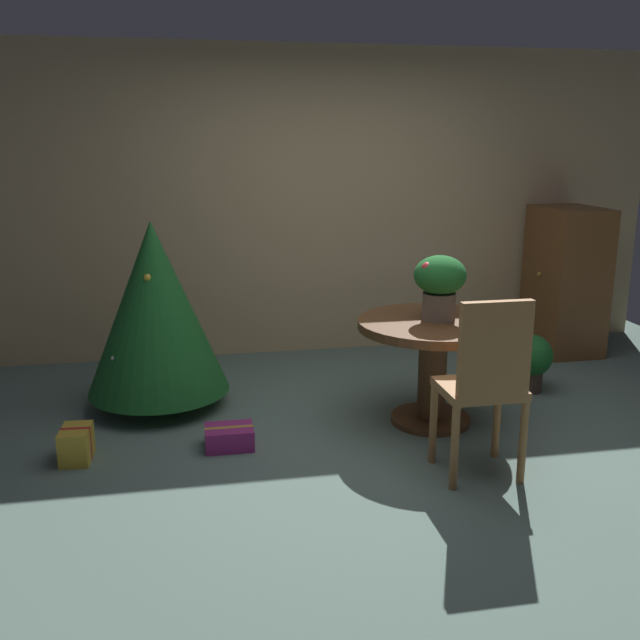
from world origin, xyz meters
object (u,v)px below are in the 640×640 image
at_px(potted_plant, 531,359).
at_px(gift_box_purple, 229,437).
at_px(holiday_tree, 155,308).
at_px(wooden_cabinet, 565,280).
at_px(wooden_chair_near, 486,379).
at_px(round_dining_table, 433,348).
at_px(flower_vase, 439,282).
at_px(gift_box_gold, 76,444).

bearing_deg(potted_plant, gift_box_purple, -165.66).
distance_m(holiday_tree, wooden_cabinet, 3.57).
bearing_deg(wooden_chair_near, round_dining_table, 90.00).
height_order(round_dining_table, wooden_cabinet, wooden_cabinet).
height_order(round_dining_table, wooden_chair_near, wooden_chair_near).
distance_m(flower_vase, holiday_tree, 1.94).
xyz_separation_m(flower_vase, wooden_cabinet, (1.67, 1.36, -0.32)).
distance_m(round_dining_table, gift_box_purple, 1.44).
relative_size(round_dining_table, holiday_tree, 0.76).
height_order(gift_box_purple, wooden_cabinet, wooden_cabinet).
distance_m(round_dining_table, wooden_chair_near, 0.83).
relative_size(gift_box_purple, potted_plant, 0.69).
xyz_separation_m(holiday_tree, gift_box_purple, (0.44, -0.79, -0.65)).
height_order(wooden_chair_near, holiday_tree, holiday_tree).
bearing_deg(round_dining_table, flower_vase, 31.43).
xyz_separation_m(holiday_tree, gift_box_gold, (-0.46, -0.81, -0.62)).
relative_size(round_dining_table, potted_plant, 2.30).
relative_size(wooden_chair_near, gift_box_purple, 3.49).
bearing_deg(round_dining_table, holiday_tree, 160.32).
bearing_deg(wooden_cabinet, flower_vase, -140.98).
relative_size(wooden_chair_near, wooden_cabinet, 0.82).
relative_size(gift_box_gold, wooden_cabinet, 0.20).
height_order(wooden_chair_near, gift_box_purple, wooden_chair_near).
xyz_separation_m(round_dining_table, gift_box_purple, (-1.35, -0.15, -0.45)).
xyz_separation_m(gift_box_purple, potted_plant, (2.29, 0.58, 0.18)).
bearing_deg(wooden_chair_near, flower_vase, 88.00).
bearing_deg(wooden_cabinet, gift_box_gold, -158.68).
bearing_deg(holiday_tree, gift_box_purple, -61.25).
height_order(wooden_chair_near, potted_plant, wooden_chair_near).
relative_size(round_dining_table, flower_vase, 2.37).
distance_m(round_dining_table, potted_plant, 1.06).
relative_size(wooden_chair_near, gift_box_gold, 4.00).
xyz_separation_m(flower_vase, potted_plant, (0.90, 0.41, -0.71)).
bearing_deg(round_dining_table, gift_box_purple, -173.53).
distance_m(gift_box_purple, gift_box_gold, 0.90).
height_order(holiday_tree, wooden_cabinet, holiday_tree).
relative_size(round_dining_table, gift_box_gold, 3.84).
xyz_separation_m(round_dining_table, gift_box_gold, (-2.25, -0.17, -0.42)).
bearing_deg(gift_box_purple, gift_box_gold, -179.04).
relative_size(gift_box_purple, gift_box_gold, 1.15).
distance_m(holiday_tree, gift_box_purple, 1.12).
xyz_separation_m(round_dining_table, holiday_tree, (-1.79, 0.64, 0.20)).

